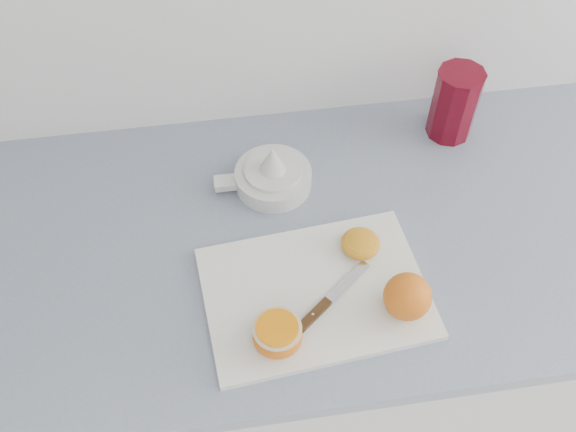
{
  "coord_description": "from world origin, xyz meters",
  "views": [
    {
      "loc": [
        -0.22,
        1.04,
        1.78
      ],
      "look_at": [
        -0.12,
        1.68,
        0.96
      ],
      "focal_mm": 40.0,
      "sensor_mm": 36.0,
      "label": 1
    }
  ],
  "objects": [
    {
      "name": "cutting_board",
      "position": [
        -0.09,
        1.57,
        0.9
      ],
      "size": [
        0.37,
        0.28,
        0.01
      ],
      "primitive_type": "cube",
      "rotation": [
        0.0,
        0.0,
        0.09
      ],
      "color": "white",
      "rests_on": "counter"
    },
    {
      "name": "citrus_juicer",
      "position": [
        -0.13,
        1.81,
        0.92
      ],
      "size": [
        0.18,
        0.14,
        0.09
      ],
      "color": "white",
      "rests_on": "counter"
    },
    {
      "name": "counter",
      "position": [
        0.07,
        1.7,
        0.45
      ],
      "size": [
        2.52,
        0.64,
        0.89
      ],
      "color": "silver",
      "rests_on": "ground"
    },
    {
      "name": "red_tumbler",
      "position": [
        0.23,
        1.9,
        0.96
      ],
      "size": [
        0.09,
        0.09,
        0.15
      ],
      "color": "#610615",
      "rests_on": "counter"
    },
    {
      "name": "whole_orange",
      "position": [
        0.04,
        1.52,
        0.94
      ],
      "size": [
        0.07,
        0.07,
        0.07
      ],
      "color": "orange",
      "rests_on": "cutting_board"
    },
    {
      "name": "paring_knife",
      "position": [
        -0.09,
        1.53,
        0.91
      ],
      "size": [
        0.14,
        0.12,
        0.01
      ],
      "color": "#3F2711",
      "rests_on": "cutting_board"
    },
    {
      "name": "squeezed_shell",
      "position": [
        -0.01,
        1.64,
        0.92
      ],
      "size": [
        0.06,
        0.06,
        0.03
      ],
      "color": "orange",
      "rests_on": "cutting_board"
    },
    {
      "name": "half_orange",
      "position": [
        -0.17,
        1.49,
        0.93
      ],
      "size": [
        0.08,
        0.08,
        0.05
      ],
      "color": "orange",
      "rests_on": "cutting_board"
    }
  ]
}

